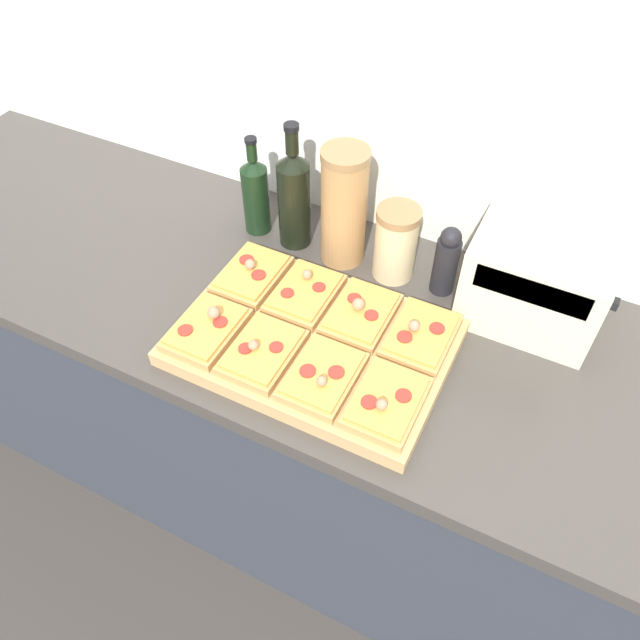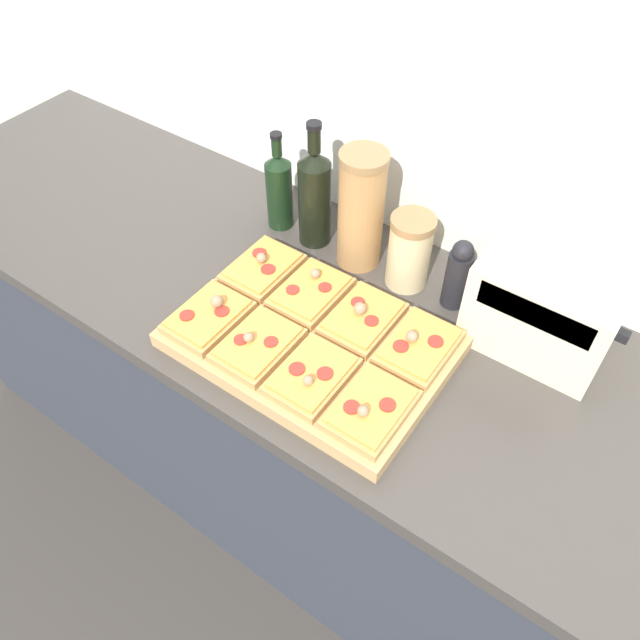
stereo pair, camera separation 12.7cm
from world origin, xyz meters
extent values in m
plane|color=#3D3833|center=(0.00, 0.00, 0.00)|extent=(12.00, 12.00, 0.00)
cube|color=silver|center=(0.00, 0.68, 1.25)|extent=(6.00, 0.06, 2.50)
cube|color=#333842|center=(0.00, 0.32, 0.43)|extent=(2.60, 0.64, 0.85)
cube|color=#423D38|center=(0.00, 0.32, 0.87)|extent=(2.63, 0.67, 0.04)
cube|color=tan|center=(-0.03, 0.21, 0.91)|extent=(0.55, 0.38, 0.04)
cube|color=tan|center=(-0.23, 0.30, 0.94)|extent=(0.12, 0.17, 0.02)
cube|color=gold|center=(-0.23, 0.30, 0.95)|extent=(0.11, 0.15, 0.01)
cylinder|color=#AD2D23|center=(-0.25, 0.32, 0.96)|extent=(0.03, 0.03, 0.00)
cylinder|color=#AD2D23|center=(-0.21, 0.29, 0.96)|extent=(0.03, 0.03, 0.00)
sphere|color=#937A5B|center=(-0.23, 0.31, 0.97)|extent=(0.02, 0.02, 0.02)
cube|color=tan|center=(-0.10, 0.30, 0.94)|extent=(0.12, 0.17, 0.02)
cube|color=gold|center=(-0.10, 0.30, 0.95)|extent=(0.11, 0.15, 0.01)
cylinder|color=#AD2D23|center=(-0.12, 0.27, 0.96)|extent=(0.03, 0.03, 0.00)
cylinder|color=#AD2D23|center=(-0.07, 0.32, 0.96)|extent=(0.03, 0.03, 0.00)
sphere|color=#937A5B|center=(-0.11, 0.33, 0.97)|extent=(0.02, 0.02, 0.02)
cube|color=tan|center=(0.03, 0.30, 0.94)|extent=(0.12, 0.17, 0.02)
cube|color=gold|center=(0.03, 0.30, 0.95)|extent=(0.11, 0.15, 0.01)
cylinder|color=#AD2D23|center=(0.01, 0.32, 0.96)|extent=(0.03, 0.03, 0.00)
cylinder|color=#AD2D23|center=(0.06, 0.29, 0.96)|extent=(0.03, 0.03, 0.00)
sphere|color=#937A5B|center=(0.03, 0.30, 0.97)|extent=(0.03, 0.03, 0.03)
cube|color=tan|center=(0.17, 0.30, 0.94)|extent=(0.12, 0.17, 0.02)
cube|color=gold|center=(0.17, 0.30, 0.95)|extent=(0.11, 0.15, 0.01)
cylinder|color=#AD2D23|center=(0.14, 0.27, 0.96)|extent=(0.03, 0.03, 0.00)
cylinder|color=#AD2D23|center=(0.19, 0.32, 0.96)|extent=(0.03, 0.03, 0.00)
sphere|color=#937A5B|center=(0.15, 0.30, 0.97)|extent=(0.02, 0.02, 0.02)
cube|color=tan|center=(-0.23, 0.12, 0.94)|extent=(0.12, 0.17, 0.02)
cube|color=gold|center=(-0.23, 0.12, 0.95)|extent=(0.11, 0.15, 0.01)
cylinder|color=#AD2D23|center=(-0.26, 0.09, 0.96)|extent=(0.03, 0.03, 0.00)
cylinder|color=#AD2D23|center=(-0.20, 0.14, 0.96)|extent=(0.03, 0.03, 0.00)
sphere|color=#937A5B|center=(-0.22, 0.15, 0.97)|extent=(0.03, 0.03, 0.03)
cube|color=tan|center=(-0.10, 0.12, 0.94)|extent=(0.12, 0.17, 0.02)
cube|color=gold|center=(-0.10, 0.12, 0.95)|extent=(0.11, 0.15, 0.01)
cylinder|color=#AD2D23|center=(-0.12, 0.10, 0.96)|extent=(0.03, 0.03, 0.00)
cylinder|color=#AD2D23|center=(-0.07, 0.13, 0.96)|extent=(0.03, 0.03, 0.00)
sphere|color=#937A5B|center=(-0.11, 0.11, 0.97)|extent=(0.02, 0.02, 0.02)
cube|color=tan|center=(0.03, 0.12, 0.94)|extent=(0.12, 0.17, 0.02)
cube|color=gold|center=(0.03, 0.12, 0.95)|extent=(0.11, 0.15, 0.01)
cylinder|color=#AD2D23|center=(0.01, 0.11, 0.96)|extent=(0.03, 0.03, 0.00)
cylinder|color=#AD2D23|center=(0.06, 0.13, 0.96)|extent=(0.03, 0.03, 0.00)
sphere|color=#937A5B|center=(0.05, 0.10, 0.97)|extent=(0.02, 0.02, 0.02)
cube|color=tan|center=(0.17, 0.12, 0.94)|extent=(0.12, 0.17, 0.02)
cube|color=gold|center=(0.17, 0.12, 0.95)|extent=(0.11, 0.15, 0.01)
cylinder|color=#AD2D23|center=(0.14, 0.10, 0.96)|extent=(0.03, 0.03, 0.00)
cylinder|color=#AD2D23|center=(0.19, 0.14, 0.96)|extent=(0.03, 0.03, 0.00)
sphere|color=#937A5B|center=(0.17, 0.10, 0.97)|extent=(0.02, 0.02, 0.02)
cylinder|color=black|center=(-0.33, 0.50, 0.98)|extent=(0.06, 0.06, 0.17)
cone|color=black|center=(-0.33, 0.50, 1.08)|extent=(0.06, 0.06, 0.03)
cylinder|color=black|center=(-0.33, 0.50, 1.11)|extent=(0.02, 0.02, 0.05)
cylinder|color=black|center=(-0.33, 0.50, 1.14)|extent=(0.03, 0.03, 0.01)
cylinder|color=black|center=(-0.23, 0.50, 1.00)|extent=(0.08, 0.08, 0.21)
cone|color=black|center=(-0.23, 0.50, 1.12)|extent=(0.08, 0.08, 0.03)
cylinder|color=black|center=(-0.23, 0.50, 1.17)|extent=(0.03, 0.03, 0.06)
cylinder|color=black|center=(-0.23, 0.50, 1.20)|extent=(0.03, 0.03, 0.01)
cylinder|color=#AD7F4C|center=(-0.10, 0.50, 1.03)|extent=(0.10, 0.10, 0.27)
cylinder|color=#937047|center=(-0.10, 0.50, 1.17)|extent=(0.11, 0.11, 0.02)
cylinder|color=beige|center=(0.03, 0.50, 0.97)|extent=(0.09, 0.09, 0.16)
cylinder|color=#937047|center=(0.03, 0.50, 1.06)|extent=(0.10, 0.10, 0.02)
cylinder|color=black|center=(0.15, 0.50, 0.96)|extent=(0.05, 0.05, 0.14)
sphere|color=black|center=(0.15, 0.50, 1.04)|extent=(0.05, 0.05, 0.05)
cube|color=beige|center=(0.34, 0.50, 0.99)|extent=(0.27, 0.19, 0.20)
cube|color=black|center=(0.34, 0.40, 1.05)|extent=(0.22, 0.01, 0.06)
cube|color=black|center=(0.48, 0.50, 1.00)|extent=(0.02, 0.02, 0.02)
camera|label=1|loc=(0.35, -0.52, 1.89)|focal=35.00mm
camera|label=2|loc=(0.46, -0.45, 1.89)|focal=35.00mm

